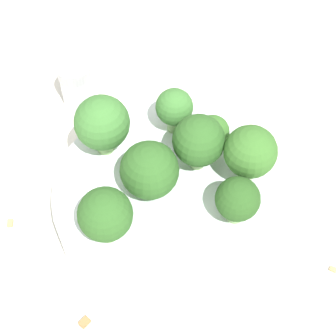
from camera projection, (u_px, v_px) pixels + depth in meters
The scene contains 15 objects.
ground_plane at pixel (168, 216), 0.57m from camera, with size 3.00×3.00×0.00m, color silver.
bowl at pixel (168, 203), 0.55m from camera, with size 0.22×0.22×0.05m, color silver.
broccoli_floret_0 at pixel (250, 152), 0.50m from camera, with size 0.05×0.05×0.06m.
broccoli_floret_1 at pixel (149, 170), 0.50m from camera, with size 0.05×0.05×0.06m.
broccoli_floret_2 at pixel (105, 215), 0.47m from camera, with size 0.05×0.05×0.06m.
broccoli_floret_3 at pixel (174, 108), 0.54m from camera, with size 0.04×0.04×0.05m.
broccoli_floret_4 at pixel (212, 133), 0.53m from camera, with size 0.03×0.03×0.04m.
broccoli_floret_5 at pixel (235, 204), 0.48m from camera, with size 0.04×0.04×0.05m.
broccoli_floret_6 at pixel (199, 141), 0.51m from camera, with size 0.05×0.05×0.06m.
broccoli_floret_7 at pixel (102, 124), 0.52m from camera, with size 0.05×0.05×0.07m.
pepper_shaker at pixel (77, 85), 0.63m from camera, with size 0.04×0.04×0.06m.
almond_crumb_0 at pixel (10, 222), 0.56m from camera, with size 0.01×0.01×0.01m, color tan.
almond_crumb_1 at pixel (123, 123), 0.63m from camera, with size 0.01×0.01×0.01m, color tan.
almond_crumb_2 at pixel (333, 269), 0.53m from camera, with size 0.01×0.00×0.01m, color tan.
almond_crumb_4 at pixel (84, 321), 0.50m from camera, with size 0.01×0.01×0.01m, color olive.
Camera 1 is at (0.25, 0.13, 0.49)m, focal length 60.00 mm.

